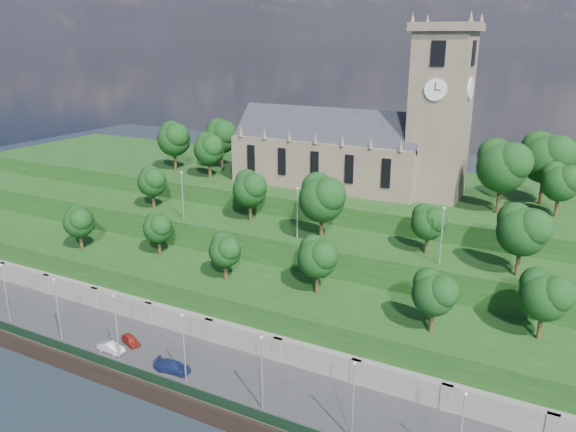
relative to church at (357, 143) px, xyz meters
The scene contains 17 objects.
ground 51.21m from the church, 90.98° to the right, with size 320.00×320.00×0.00m, color #1B232B.
promenade 45.42m from the church, 91.13° to the right, with size 160.00×12.00×2.00m, color #2D2D30.
quay_wall 50.78m from the church, 90.98° to the right, with size 160.00×0.50×2.20m, color black.
fence 49.57m from the church, 91.00° to the right, with size 160.00×0.10×1.20m, color black.
retaining_wall 39.48m from the church, 91.33° to the right, with size 160.00×2.10×5.00m.
embankment_lower 33.57m from the church, 91.61° to the right, with size 160.00×12.00×8.00m, color #173D14.
embankment_upper 23.71m from the church, 92.66° to the right, with size 160.00×10.00×12.00m, color #173D14.
hilltop 15.57m from the church, 101.11° to the left, with size 160.00×32.00×15.00m, color #173D14.
church is the anchor object (origin of this frame).
trees_lower 29.62m from the church, 84.10° to the right, with size 70.00×9.02×7.82m.
trees_upper 19.08m from the church, 78.29° to the right, with size 62.58×8.83×9.51m.
trees_hilltop 3.13m from the church, 19.53° to the right, with size 72.22×16.38×10.91m.
lamp_posts_promenade 46.29m from the church, 93.67° to the right, with size 60.36×0.36×8.55m.
lamp_posts_upper 20.92m from the church, 92.26° to the right, with size 40.36×0.36×7.56m.
car_left 47.02m from the church, 109.39° to the right, with size 1.33×3.30×1.12m, color maroon.
car_middle 49.41m from the church, 109.31° to the right, with size 1.30×3.72×1.23m, color #B0B1B5.
car_right 47.22m from the church, 97.39° to the right, with size 1.79×4.41×1.28m, color navy.
Camera 1 is at (33.80, -40.36, 39.08)m, focal length 35.00 mm.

